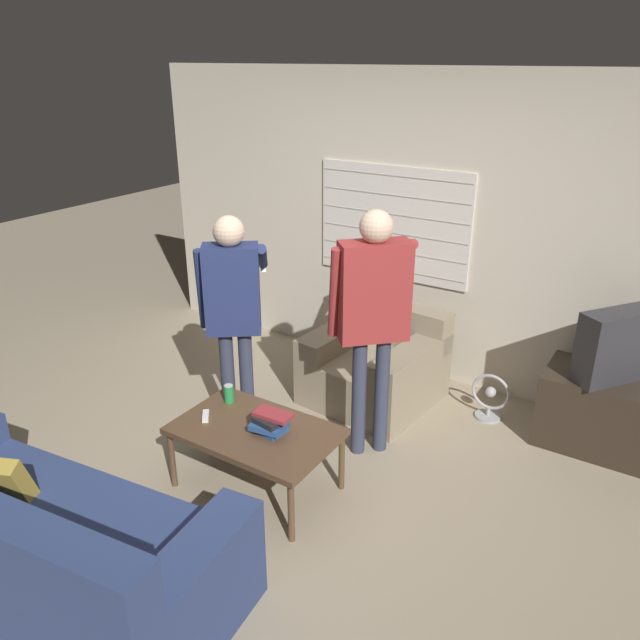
# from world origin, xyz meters

# --- Properties ---
(ground_plane) EXTENTS (16.00, 16.00, 0.00)m
(ground_plane) POSITION_xyz_m (0.00, 0.00, 0.00)
(ground_plane) COLOR gray
(wall_back) EXTENTS (5.20, 0.08, 2.55)m
(wall_back) POSITION_xyz_m (-0.00, 2.03, 1.28)
(wall_back) COLOR beige
(wall_back) RESTS_ON ground_plane
(couch_blue) EXTENTS (2.18, 1.17, 0.86)m
(couch_blue) POSITION_xyz_m (-0.45, -1.39, 0.30)
(couch_blue) COLOR navy
(couch_blue) RESTS_ON ground_plane
(armchair_beige) EXTENTS (1.01, 1.01, 0.74)m
(armchair_beige) POSITION_xyz_m (0.06, 1.38, 0.29)
(armchair_beige) COLOR gray
(armchair_beige) RESTS_ON ground_plane
(coffee_table) EXTENTS (1.02, 0.65, 0.45)m
(coffee_table) POSITION_xyz_m (-0.04, -0.08, 0.41)
(coffee_table) COLOR brown
(coffee_table) RESTS_ON ground_plane
(tv_stand) EXTENTS (0.86, 0.53, 0.55)m
(tv_stand) POSITION_xyz_m (1.76, 1.63, 0.28)
(tv_stand) COLOR #33281E
(tv_stand) RESTS_ON ground_plane
(tv) EXTENTS (0.51, 0.61, 0.51)m
(tv) POSITION_xyz_m (1.76, 1.63, 0.81)
(tv) COLOR #2D2D33
(tv) RESTS_ON tv_stand
(person_left_standing) EXTENTS (0.48, 0.78, 1.66)m
(person_left_standing) POSITION_xyz_m (-0.56, 0.37, 1.04)
(person_left_standing) COLOR #33384C
(person_left_standing) RESTS_ON ground_plane
(person_right_standing) EXTENTS (0.53, 0.87, 1.75)m
(person_right_standing) POSITION_xyz_m (0.36, 0.69, 1.12)
(person_right_standing) COLOR #33384C
(person_right_standing) RESTS_ON ground_plane
(book_stack) EXTENTS (0.25, 0.20, 0.14)m
(book_stack) POSITION_xyz_m (0.07, -0.06, 0.52)
(book_stack) COLOR #284C89
(book_stack) RESTS_ON coffee_table
(soda_can) EXTENTS (0.07, 0.07, 0.13)m
(soda_can) POSITION_xyz_m (-0.39, 0.09, 0.51)
(soda_can) COLOR #238E47
(soda_can) RESTS_ON coffee_table
(spare_remote) EXTENTS (0.11, 0.13, 0.02)m
(spare_remote) POSITION_xyz_m (-0.39, -0.15, 0.46)
(spare_remote) COLOR white
(spare_remote) RESTS_ON coffee_table
(floor_fan) EXTENTS (0.30, 0.20, 0.38)m
(floor_fan) POSITION_xyz_m (0.96, 1.57, 0.18)
(floor_fan) COLOR #A8A8AD
(floor_fan) RESTS_ON ground_plane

